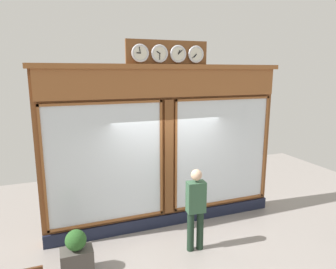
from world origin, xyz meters
name	(u,v)px	position (x,y,z in m)	size (l,w,h in m)	color
shop_facade	(166,147)	(0.00, -0.13, 1.86)	(5.54, 0.42, 4.16)	brown
pedestrian	(196,206)	(-0.16, 1.12, 0.93)	(0.38, 0.26, 1.69)	#1C2F21
planter_box	(77,261)	(2.12, 1.03, 0.23)	(0.56, 0.36, 0.45)	#4C4742
planter_shrub	(76,240)	(2.12, 1.03, 0.64)	(0.37, 0.37, 0.37)	#285623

